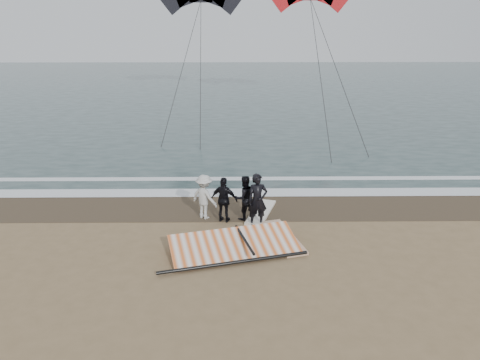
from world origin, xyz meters
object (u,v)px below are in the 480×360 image
object	(u,v)px
sail_rig	(232,245)
board_cream	(261,212)
board_white	(283,237)
man_main	(258,200)

from	to	relation	value
sail_rig	board_cream	bearing A→B (deg)	70.02
board_cream	sail_rig	size ratio (longest dim) A/B	0.53
board_white	board_cream	size ratio (longest dim) A/B	1.09
board_white	board_cream	world-z (taller)	board_white
board_cream	man_main	bearing A→B (deg)	-83.01
board_white	sail_rig	distance (m)	1.82
board_white	sail_rig	size ratio (longest dim) A/B	0.57
board_white	sail_rig	xyz separation A→B (m)	(-1.64, -0.80, 0.15)
board_white	sail_rig	bearing A→B (deg)	-169.21
board_cream	sail_rig	bearing A→B (deg)	-92.94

